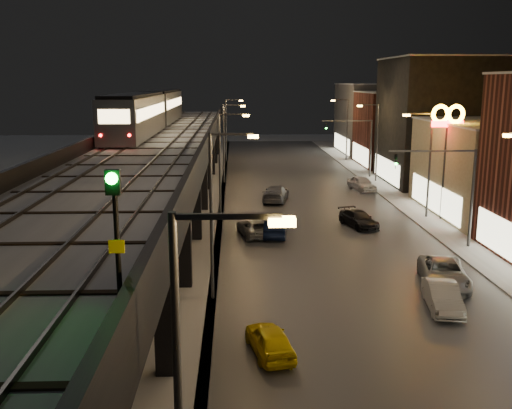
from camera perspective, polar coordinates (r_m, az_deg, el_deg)
name	(u,v)px	position (r m, az deg, el deg)	size (l,w,h in m)	color
road_surface	(310,208)	(52.86, 5.46, -0.40)	(17.00, 120.00, 0.06)	#46474D
sidewalk_right	(417,207)	(55.07, 15.83, -0.26)	(4.00, 120.00, 0.14)	#9FA1A8
under_viaduct_pavement	(164,210)	(52.81, -9.22, -0.51)	(11.00, 120.00, 0.06)	#9FA1A8
elevated_viaduct	(157,153)	(48.78, -9.89, 5.08)	(9.00, 100.00, 6.30)	black
viaduct_trackbed	(157,144)	(48.81, -9.91, 5.99)	(8.40, 100.00, 0.32)	#B2B7C1
viaduct_parapet_streetside	(208,138)	(48.40, -4.78, 6.63)	(0.30, 100.00, 1.10)	black
viaduct_parapet_far	(104,139)	(49.57, -14.94, 6.39)	(0.30, 100.00, 1.10)	black
building_c	(505,169)	(54.04, 23.62, 3.27)	(12.20, 15.20, 8.16)	gray
building_d	(442,121)	(68.42, 18.07, 7.90)	(12.20, 13.20, 14.16)	black
building_e	(405,129)	(81.82, 14.63, 7.32)	(12.20, 12.20, 10.16)	brown
building_f	(379,119)	(95.24, 12.24, 8.38)	(12.20, 16.20, 11.16)	#4E4E50
streetlight_left_0	(190,383)	(12.83, -6.57, -17.34)	(2.57, 0.28, 9.00)	#38383A
streetlight_left_1	(216,205)	(29.82, -3.99, -0.02)	(2.57, 0.28, 9.00)	#38383A
streetlight_left_2	(223,159)	(47.55, -3.32, 4.59)	(2.57, 0.28, 9.00)	#38383A
streetlight_right_2	(427,158)	(50.22, 16.71, 4.50)	(2.56, 0.28, 9.00)	#38383A
streetlight_left_3	(226,138)	(65.44, -3.01, 6.69)	(2.57, 0.28, 9.00)	#38383A
streetlight_right_3	(375,137)	(67.40, 11.83, 6.61)	(2.56, 0.28, 9.00)	#38383A
streetlight_left_4	(228,126)	(83.37, -2.84, 7.89)	(2.57, 0.28, 9.00)	#38383A
streetlight_right_4	(345,125)	(84.92, 8.93, 7.84)	(2.56, 0.28, 9.00)	#38383A
traffic_light_rig_a	(456,186)	(41.67, 19.41, 1.80)	(6.10, 0.34, 7.00)	#38383A
traffic_light_rig_b	(362,141)	(70.17, 10.51, 6.27)	(6.10, 0.34, 7.00)	#38383A
subway_train	(151,110)	(63.72, -10.45, 9.32)	(3.20, 39.02, 3.83)	gray
rail_signal	(115,209)	(12.94, -13.95, -0.45)	(0.35, 0.43, 3.06)	black
car_taxi	(270,341)	(25.11, 1.39, -13.50)	(1.52, 3.78, 1.29)	#E3C106
car_near_white	(276,227)	(43.12, 1.98, -2.26)	(1.60, 4.59, 1.51)	black
car_mid_silver	(254,228)	(43.17, -0.15, -2.41)	(2.09, 4.54, 1.26)	gray
car_mid_dark	(276,194)	(55.53, 1.99, 1.04)	(2.16, 5.30, 1.54)	#535763
car_onc_silver	(442,298)	(31.06, 18.14, -8.85)	(1.47, 4.23, 1.39)	gray
car_onc_dark	(444,274)	(34.52, 18.27, -6.63)	(2.49, 5.40, 1.50)	gray
car_onc_white	(359,220)	(46.52, 10.22, -1.51)	(1.81, 4.45, 1.29)	black
car_onc_red	(362,184)	(62.16, 10.54, 2.05)	(1.81, 4.50, 1.53)	silver
sign_mcdonalds	(447,127)	(49.67, 18.58, 7.34)	(2.89, 0.58, 9.70)	#38383A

